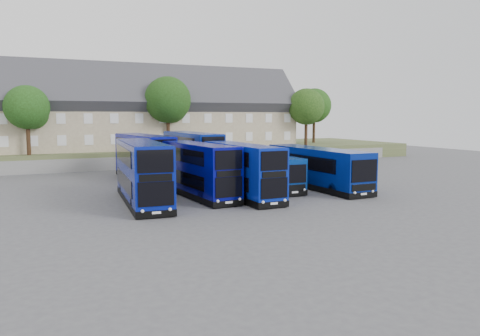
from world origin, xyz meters
name	(u,v)px	position (x,y,z in m)	size (l,w,h in m)	color
ground	(239,200)	(0.00, 0.00, 0.00)	(120.00, 120.00, 0.00)	#4D4D52
retaining_wall	(156,162)	(0.00, 24.00, 0.75)	(70.00, 0.40, 1.50)	slate
earth_bank	(138,154)	(0.00, 34.00, 1.00)	(80.00, 20.00, 2.00)	#4A5831
terrace_row	(120,114)	(-3.00, 30.00, 6.60)	(48.00, 10.40, 11.20)	tan
dd_front_left	(142,174)	(-6.79, 1.86, 2.18)	(3.47, 11.33, 4.44)	#07168D
dd_front_mid	(199,171)	(-2.12, 2.80, 2.03)	(3.00, 10.55, 4.14)	#06087B
dd_front_right	(242,172)	(0.80, 1.12, 2.02)	(2.42, 10.38, 4.12)	#081F9E
dd_rear_left	(144,158)	(-3.83, 13.93, 2.18)	(3.61, 11.34, 4.43)	#070B87
dd_rear_right	(192,155)	(1.49, 14.96, 2.24)	(2.96, 11.52, 4.55)	navy
coach_east_a	(264,171)	(4.69, 4.79, 1.45)	(2.54, 10.91, 2.97)	navy
coach_east_b	(317,168)	(8.91, 2.87, 1.72)	(2.72, 12.82, 3.50)	navy
tree_west	(28,109)	(-13.85, 25.10, 7.05)	(4.80, 4.80, 7.65)	#382314
tree_mid	(169,102)	(2.15, 25.60, 8.07)	(5.76, 5.76, 9.18)	#382314
tree_east	(307,108)	(22.15, 25.10, 7.39)	(5.12, 5.12, 8.16)	#382314
tree_far	(315,107)	(28.15, 32.10, 7.73)	(5.44, 5.44, 8.67)	#382314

